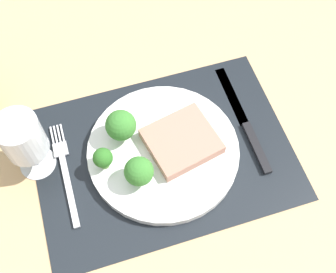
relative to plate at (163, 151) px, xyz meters
The scene contains 10 objects.
ground_plane 2.60cm from the plate, ahead, with size 140.00×110.00×3.00cm, color tan.
placemat 0.95cm from the plate, ahead, with size 43.28×30.97×0.30cm, color black.
plate is the anchor object (origin of this frame).
steak 3.71cm from the plate, ahead, with size 11.04×9.97×2.09cm, color tan.
broccoli_near_fork 7.76cm from the plate, 141.16° to the right, with size 4.70×4.70×5.64cm.
broccoli_near_steak 8.52cm from the plate, 142.74° to the left, with size 5.12×5.12×6.17cm.
broccoli_center 10.58cm from the plate, behind, with size 3.25×3.25×4.42cm.
fork 16.70cm from the plate, behind, with size 2.40×19.20×0.50cm.
knife 15.54cm from the plate, ahead, with size 1.80×23.00×0.80cm.
wine_glass 22.57cm from the plate, 167.63° to the left, with size 6.75×6.75×13.07cm.
Camera 1 is at (-8.83, -31.03, 65.70)cm, focal length 45.61 mm.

